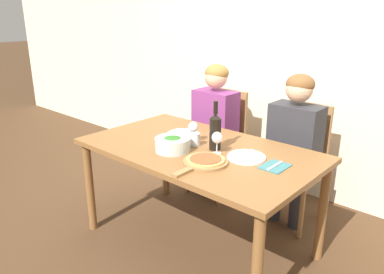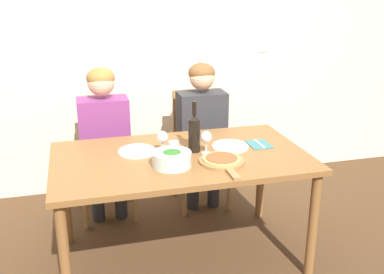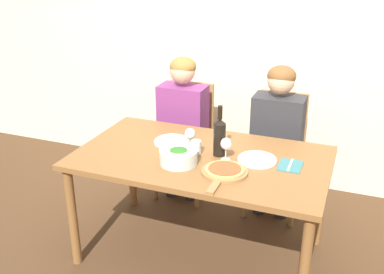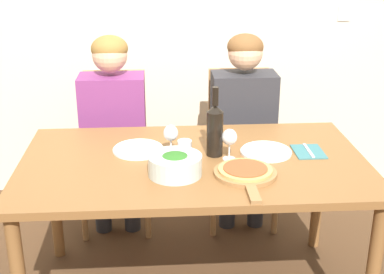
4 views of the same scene
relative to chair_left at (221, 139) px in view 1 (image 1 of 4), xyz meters
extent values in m
plane|color=#4C331E|center=(0.43, -0.83, -0.50)|extent=(40.00, 40.00, 0.00)
cube|color=beige|center=(0.43, 0.47, 0.85)|extent=(10.00, 0.05, 2.70)
cube|color=brown|center=(0.43, -0.83, 0.24)|extent=(1.62, 0.93, 0.04)
cylinder|color=brown|center=(-0.32, -1.23, -0.14)|extent=(0.06, 0.06, 0.72)
cylinder|color=brown|center=(1.17, -1.23, -0.14)|extent=(0.06, 0.06, 0.72)
cylinder|color=brown|center=(-0.32, -0.42, -0.14)|extent=(0.06, 0.06, 0.72)
cylinder|color=brown|center=(1.17, -0.42, -0.14)|extent=(0.06, 0.06, 0.72)
cube|color=#9E7042|center=(0.00, -0.08, -0.08)|extent=(0.42, 0.42, 0.04)
cube|color=#9E7042|center=(0.00, 0.12, 0.19)|extent=(0.38, 0.03, 0.52)
cylinder|color=#9E7042|center=(-0.19, -0.27, -0.30)|extent=(0.04, 0.04, 0.40)
cylinder|color=#9E7042|center=(0.19, -0.27, -0.30)|extent=(0.04, 0.04, 0.40)
cylinder|color=#9E7042|center=(-0.19, 0.11, -0.30)|extent=(0.04, 0.04, 0.40)
cylinder|color=#9E7042|center=(0.19, 0.11, -0.30)|extent=(0.04, 0.04, 0.40)
cube|color=#9E7042|center=(0.78, -0.08, -0.08)|extent=(0.42, 0.42, 0.04)
cube|color=#9E7042|center=(0.78, 0.12, 0.19)|extent=(0.38, 0.03, 0.52)
cylinder|color=#9E7042|center=(0.59, -0.27, -0.30)|extent=(0.04, 0.04, 0.40)
cylinder|color=#9E7042|center=(0.97, -0.27, -0.30)|extent=(0.04, 0.04, 0.40)
cylinder|color=#9E7042|center=(0.59, 0.11, -0.30)|extent=(0.04, 0.04, 0.40)
cylinder|color=#9E7042|center=(0.97, 0.11, -0.30)|extent=(0.04, 0.04, 0.40)
cylinder|color=#28282D|center=(-0.09, -0.16, -0.28)|extent=(0.10, 0.10, 0.44)
cylinder|color=#28282D|center=(0.09, -0.16, -0.28)|extent=(0.10, 0.10, 0.44)
cube|color=#7A3370|center=(0.00, -0.10, 0.21)|extent=(0.38, 0.22, 0.54)
cylinder|color=#7A3370|center=(-0.20, -0.34, 0.06)|extent=(0.07, 0.31, 0.14)
cylinder|color=#7A3370|center=(0.20, -0.34, 0.06)|extent=(0.07, 0.31, 0.14)
sphere|color=#DBAD89|center=(0.00, -0.10, 0.60)|extent=(0.20, 0.20, 0.20)
ellipsoid|color=olive|center=(0.00, -0.09, 0.63)|extent=(0.21, 0.21, 0.15)
cylinder|color=#28282D|center=(0.69, -0.16, -0.28)|extent=(0.10, 0.10, 0.44)
cylinder|color=#28282D|center=(0.87, -0.16, -0.28)|extent=(0.10, 0.10, 0.44)
cube|color=#2D2D33|center=(0.78, -0.10, 0.21)|extent=(0.38, 0.22, 0.54)
cylinder|color=#2D2D33|center=(0.58, -0.34, 0.06)|extent=(0.07, 0.31, 0.14)
cylinder|color=#2D2D33|center=(0.98, -0.34, 0.06)|extent=(0.07, 0.31, 0.14)
sphere|color=#DBAD89|center=(0.78, -0.10, 0.60)|extent=(0.20, 0.20, 0.20)
ellipsoid|color=brown|center=(0.78, -0.09, 0.63)|extent=(0.21, 0.21, 0.15)
cylinder|color=black|center=(0.53, -0.78, 0.36)|extent=(0.08, 0.08, 0.22)
cone|color=black|center=(0.53, -0.78, 0.48)|extent=(0.08, 0.08, 0.03)
cylinder|color=black|center=(0.53, -0.78, 0.54)|extent=(0.03, 0.03, 0.09)
cylinder|color=silver|center=(0.33, -0.99, 0.30)|extent=(0.24, 0.24, 0.09)
ellipsoid|color=#2D6B23|center=(0.33, -0.99, 0.30)|extent=(0.19, 0.19, 0.10)
cylinder|color=white|center=(0.17, -0.70, 0.26)|extent=(0.25, 0.25, 0.01)
torus|color=white|center=(0.17, -0.70, 0.27)|extent=(0.24, 0.24, 0.01)
cylinder|color=white|center=(0.78, -0.77, 0.26)|extent=(0.25, 0.25, 0.01)
torus|color=white|center=(0.78, -0.77, 0.27)|extent=(0.24, 0.24, 0.01)
cylinder|color=#9E7042|center=(0.64, -1.01, 0.26)|extent=(0.28, 0.28, 0.02)
cube|color=#9E7042|center=(0.64, -1.22, 0.26)|extent=(0.04, 0.14, 0.02)
cylinder|color=tan|center=(0.64, -1.01, 0.28)|extent=(0.24, 0.24, 0.01)
cylinder|color=#AD4C28|center=(0.64, -1.01, 0.29)|extent=(0.19, 0.19, 0.01)
cylinder|color=silver|center=(0.32, -0.77, 0.26)|extent=(0.06, 0.06, 0.01)
cylinder|color=silver|center=(0.32, -0.77, 0.30)|extent=(0.01, 0.01, 0.07)
ellipsoid|color=silver|center=(0.32, -0.77, 0.37)|extent=(0.07, 0.07, 0.08)
ellipsoid|color=maroon|center=(0.32, -0.77, 0.35)|extent=(0.06, 0.06, 0.03)
cylinder|color=silver|center=(0.59, -0.84, 0.26)|extent=(0.06, 0.06, 0.01)
cylinder|color=silver|center=(0.59, -0.84, 0.30)|extent=(0.01, 0.01, 0.07)
ellipsoid|color=silver|center=(0.59, -0.84, 0.37)|extent=(0.07, 0.07, 0.08)
ellipsoid|color=maroon|center=(0.59, -0.84, 0.35)|extent=(0.06, 0.06, 0.03)
cylinder|color=silver|center=(0.39, -0.82, 0.30)|extent=(0.07, 0.07, 0.09)
cube|color=#387075|center=(0.99, -0.78, 0.26)|extent=(0.14, 0.18, 0.01)
cube|color=silver|center=(0.99, -0.78, 0.26)|extent=(0.01, 0.17, 0.01)
camera|label=1|loc=(1.99, -2.66, 1.14)|focal=35.00mm
camera|label=2|loc=(-0.19, -3.42, 1.30)|focal=42.00mm
camera|label=3|loc=(1.32, -3.30, 1.48)|focal=42.00mm
camera|label=4|loc=(0.26, -3.12, 1.25)|focal=50.00mm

